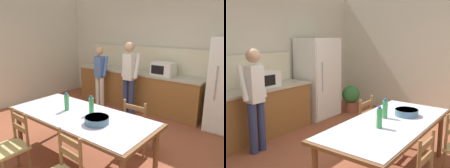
# 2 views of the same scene
# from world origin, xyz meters

# --- Properties ---
(ground_plane) EXTENTS (8.32, 8.32, 0.00)m
(ground_plane) POSITION_xyz_m (0.00, 0.00, 0.00)
(ground_plane) COLOR brown
(wall_back) EXTENTS (6.52, 0.12, 2.90)m
(wall_back) POSITION_xyz_m (0.00, 2.66, 1.45)
(wall_back) COLOR beige
(wall_back) RESTS_ON ground
(kitchen_counter) EXTENTS (3.41, 0.66, 0.93)m
(kitchen_counter) POSITION_xyz_m (-0.68, 2.23, 0.47)
(kitchen_counter) COLOR brown
(kitchen_counter) RESTS_ON ground
(counter_splashback) EXTENTS (3.37, 0.03, 0.60)m
(counter_splashback) POSITION_xyz_m (-0.68, 2.54, 1.23)
(counter_splashback) COLOR beige
(counter_splashback) RESTS_ON kitchen_counter
(microwave) EXTENTS (0.50, 0.39, 0.30)m
(microwave) POSITION_xyz_m (0.07, 2.21, 1.08)
(microwave) COLOR white
(microwave) RESTS_ON kitchen_counter
(dining_table) EXTENTS (2.26, 0.99, 0.78)m
(dining_table) POSITION_xyz_m (0.06, -0.37, 0.71)
(dining_table) COLOR brown
(dining_table) RESTS_ON ground
(bottle_near_centre) EXTENTS (0.07, 0.07, 0.27)m
(bottle_near_centre) POSITION_xyz_m (-0.23, -0.37, 0.90)
(bottle_near_centre) COLOR green
(bottle_near_centre) RESTS_ON dining_table
(bottle_off_centre) EXTENTS (0.07, 0.07, 0.27)m
(bottle_off_centre) POSITION_xyz_m (0.17, -0.25, 0.90)
(bottle_off_centre) COLOR green
(bottle_off_centre) RESTS_ON dining_table
(serving_bowl) EXTENTS (0.32, 0.32, 0.09)m
(serving_bowl) POSITION_xyz_m (0.45, -0.44, 0.83)
(serving_bowl) COLOR slate
(serving_bowl) RESTS_ON dining_table
(chair_side_near_left) EXTENTS (0.43, 0.41, 0.91)m
(chair_side_near_left) POSITION_xyz_m (-0.44, -1.15, 0.44)
(chair_side_near_left) COLOR olive
(chair_side_near_left) RESTS_ON ground
(chair_side_far_right) EXTENTS (0.43, 0.41, 0.91)m
(chair_side_far_right) POSITION_xyz_m (0.56, 0.41, 0.44)
(chair_side_far_right) COLOR olive
(chair_side_far_right) RESTS_ON ground
(person_at_sink) EXTENTS (0.39, 0.27, 1.53)m
(person_at_sink) POSITION_xyz_m (-1.43, 1.71, 0.86)
(person_at_sink) COLOR silver
(person_at_sink) RESTS_ON ground
(person_at_counter) EXTENTS (0.42, 0.29, 1.69)m
(person_at_counter) POSITION_xyz_m (-0.51, 1.69, 0.95)
(person_at_counter) COLOR navy
(person_at_counter) RESTS_ON ground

